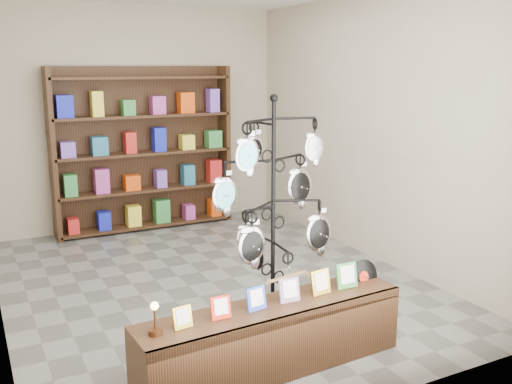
% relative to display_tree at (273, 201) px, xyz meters
% --- Properties ---
extents(ground, '(5.00, 5.00, 0.00)m').
position_rel_display_tree_xyz_m(ground, '(0.01, 1.35, -1.15)').
color(ground, slate).
rests_on(ground, ground).
extents(room_envelope, '(5.00, 5.00, 5.00)m').
position_rel_display_tree_xyz_m(room_envelope, '(0.01, 1.35, 0.70)').
color(room_envelope, '#B0A38E').
rests_on(room_envelope, ground).
extents(display_tree, '(1.02, 0.92, 2.00)m').
position_rel_display_tree_xyz_m(display_tree, '(0.00, 0.00, 0.00)').
color(display_tree, black).
rests_on(display_tree, ground).
extents(front_shelf, '(2.09, 0.54, 0.73)m').
position_rel_display_tree_xyz_m(front_shelf, '(-0.26, -0.48, -0.90)').
color(front_shelf, black).
rests_on(front_shelf, ground).
extents(back_shelving, '(2.42, 0.36, 2.20)m').
position_rel_display_tree_xyz_m(back_shelving, '(0.01, 3.65, -0.13)').
color(back_shelving, black).
rests_on(back_shelving, ground).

